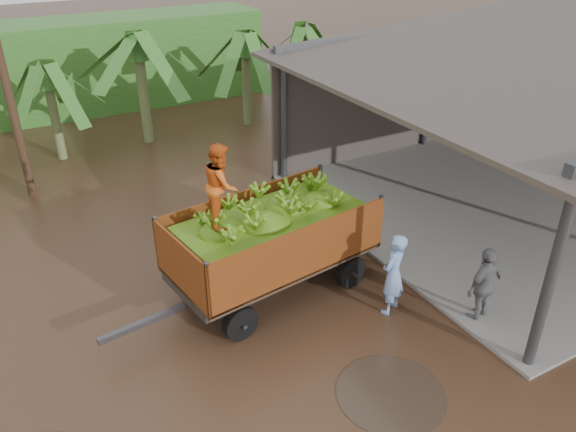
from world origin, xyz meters
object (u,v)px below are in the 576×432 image
(banana_trailer, at_px, (271,237))
(man_blue, at_px, (393,274))
(utility_pole, at_px, (1,65))
(man_grey, at_px, (484,285))

(banana_trailer, height_order, man_blue, banana_trailer)
(utility_pole, bearing_deg, man_blue, -58.76)
(man_grey, bearing_deg, man_blue, -45.99)
(utility_pole, bearing_deg, man_grey, -55.96)
(banana_trailer, height_order, utility_pole, utility_pole)
(man_blue, height_order, utility_pole, utility_pole)
(man_grey, height_order, utility_pole, utility_pole)
(banana_trailer, xyz_separation_m, utility_pole, (-4.01, 7.76, 2.47))
(man_grey, relative_size, utility_pole, 0.23)
(man_grey, xyz_separation_m, utility_pole, (-7.25, 10.73, 2.97))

